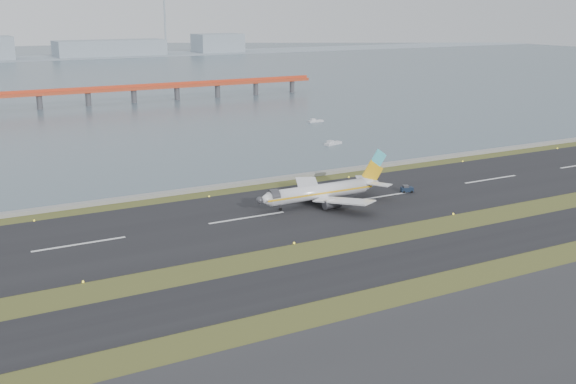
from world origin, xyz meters
The scene contains 10 objects.
ground centered at (0.00, 0.00, 0.00)m, with size 1000.00×1000.00×0.00m, color #334719.
apron_strip centered at (0.00, -55.00, 0.05)m, with size 1000.00×50.00×0.10m, color #2D2D2F.
taxiway_strip centered at (0.00, -12.00, 0.05)m, with size 1000.00×18.00×0.10m, color black.
runway_strip centered at (0.00, 30.00, 0.05)m, with size 1000.00×45.00×0.10m, color black.
seawall centered at (0.00, 60.00, 0.50)m, with size 1000.00×2.50×1.00m, color gray.
red_pier centered at (20.00, 250.00, 7.28)m, with size 260.00×5.00×10.20m.
airliner centered at (22.59, 31.53, 3.46)m, with size 38.52×32.89×12.80m.
pushback_tug centered at (48.89, 30.25, 1.00)m, with size 3.66×2.85×2.07m.
workboat_near centered at (69.77, 99.07, 0.56)m, with size 7.70×4.22×1.79m.
workboat_far centered at (92.37, 147.44, 0.52)m, with size 6.85×2.22×1.66m.
Camera 1 is at (-73.96, -119.07, 49.39)m, focal length 45.00 mm.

